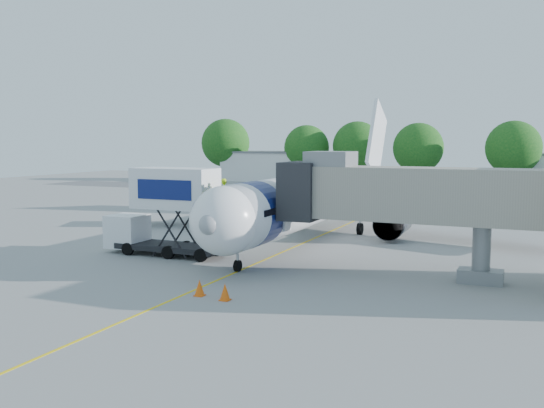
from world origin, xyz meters
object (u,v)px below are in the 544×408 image
at_px(jet_bridge, 393,195).
at_px(ground_tug, 215,312).
at_px(catering_hiloader, 166,212).
at_px(aircraft, 320,197).

bearing_deg(jet_bridge, ground_tug, -108.89).
relative_size(jet_bridge, catering_hiloader, 1.61).
distance_m(aircraft, jet_bridge, 13.77).
relative_size(jet_bridge, ground_tug, 3.86).
bearing_deg(ground_tug, jet_bridge, 53.39).
relative_size(catering_hiloader, ground_tug, 2.39).
bearing_deg(ground_tug, catering_hiloader, 112.53).
distance_m(aircraft, catering_hiloader, 12.77).
xyz_separation_m(catering_hiloader, ground_tug, (10.15, -11.99, -2.08)).
distance_m(jet_bridge, catering_hiloader, 14.34).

